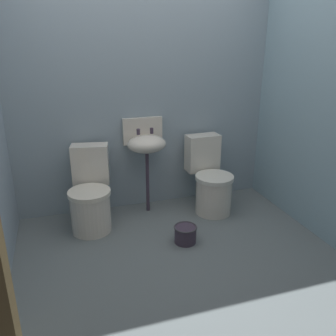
{
  "coord_description": "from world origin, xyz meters",
  "views": [
    {
      "loc": [
        -0.87,
        -2.49,
        1.77
      ],
      "look_at": [
        0.0,
        0.26,
        0.7
      ],
      "focal_mm": 37.84,
      "sensor_mm": 36.0,
      "label": 1
    }
  ],
  "objects": [
    {
      "name": "toilet_left",
      "position": [
        -0.65,
        0.71,
        0.32
      ],
      "size": [
        0.48,
        0.65,
        0.78
      ],
      "rotation": [
        0.0,
        0.0,
        2.95
      ],
      "color": "silver",
      "rests_on": "ground"
    },
    {
      "name": "wall_back",
      "position": [
        0.0,
        1.11,
        1.25
      ],
      "size": [
        3.12,
        0.1,
        2.5
      ],
      "primitive_type": "cube",
      "color": "#899CA9",
      "rests_on": "ground"
    },
    {
      "name": "ground_plane",
      "position": [
        0.0,
        0.0,
        -0.04
      ],
      "size": [
        3.12,
        2.52,
        0.08
      ],
      "primitive_type": "cube",
      "color": "slate"
    },
    {
      "name": "bucket",
      "position": [
        0.13,
        0.15,
        0.09
      ],
      "size": [
        0.22,
        0.22,
        0.16
      ],
      "color": "#3E3243",
      "rests_on": "ground"
    },
    {
      "name": "wall_right",
      "position": [
        1.41,
        0.1,
        1.25
      ],
      "size": [
        0.1,
        2.32,
        2.5
      ],
      "primitive_type": "cube",
      "color": "#82A2B0",
      "rests_on": "ground"
    },
    {
      "name": "toilet_right",
      "position": [
        0.62,
        0.71,
        0.32
      ],
      "size": [
        0.42,
        0.61,
        0.78
      ],
      "rotation": [
        0.0,
        0.0,
        3.2
      ],
      "color": "silver",
      "rests_on": "ground"
    },
    {
      "name": "sink",
      "position": [
        -0.04,
        0.9,
        0.75
      ],
      "size": [
        0.42,
        0.35,
        0.99
      ],
      "color": "#3E3243",
      "rests_on": "ground"
    }
  ]
}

